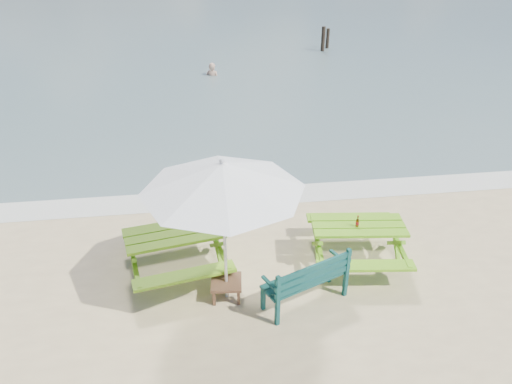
{
  "coord_description": "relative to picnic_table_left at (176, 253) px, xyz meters",
  "views": [
    {
      "loc": [
        -1.5,
        -5.73,
        5.82
      ],
      "look_at": [
        -0.32,
        3.0,
        1.0
      ],
      "focal_mm": 35.0,
      "sensor_mm": 36.0,
      "label": 1
    }
  ],
  "objects": [
    {
      "name": "side_table",
      "position": [
        0.86,
        -0.87,
        -0.23
      ],
      "size": [
        0.58,
        0.58,
        0.34
      ],
      "color": "brown",
      "rests_on": "ground"
    },
    {
      "name": "beer_bottle",
      "position": [
        3.36,
        -0.21,
        0.49
      ],
      "size": [
        0.06,
        0.06,
        0.23
      ],
      "color": "brown",
      "rests_on": "picnic_table_right"
    },
    {
      "name": "swimmer",
      "position": [
        1.43,
        13.4,
        -0.71
      ],
      "size": [
        0.71,
        0.61,
        1.66
      ],
      "color": "tan",
      "rests_on": "ground"
    },
    {
      "name": "foam_strip",
      "position": [
        1.96,
        2.64,
        -0.4
      ],
      "size": [
        22.0,
        0.9,
        0.01
      ],
      "primitive_type": "cube",
      "color": "silver",
      "rests_on": "ground"
    },
    {
      "name": "picnic_table_right",
      "position": [
        3.41,
        -0.14,
        -0.01
      ],
      "size": [
        1.94,
        2.11,
        0.82
      ],
      "color": "#66A819",
      "rests_on": "ground"
    },
    {
      "name": "park_bench",
      "position": [
        2.18,
        -1.18,
        -0.12
      ],
      "size": [
        1.59,
        1.06,
        0.94
      ],
      "color": "#0E3B39",
      "rests_on": "ground"
    },
    {
      "name": "mooring_pilings",
      "position": [
        7.35,
        17.33,
        0.05
      ],
      "size": [
        0.58,
        0.78,
        1.4
      ],
      "color": "black",
      "rests_on": "ground"
    },
    {
      "name": "picnic_table_left",
      "position": [
        0.0,
        0.0,
        0.0
      ],
      "size": [
        2.11,
        2.27,
        0.84
      ],
      "color": "#649917",
      "rests_on": "ground"
    },
    {
      "name": "patio_umbrella",
      "position": [
        0.86,
        -0.87,
        1.95
      ],
      "size": [
        2.88,
        2.88,
        2.6
      ],
      "color": "silver",
      "rests_on": "ground"
    }
  ]
}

